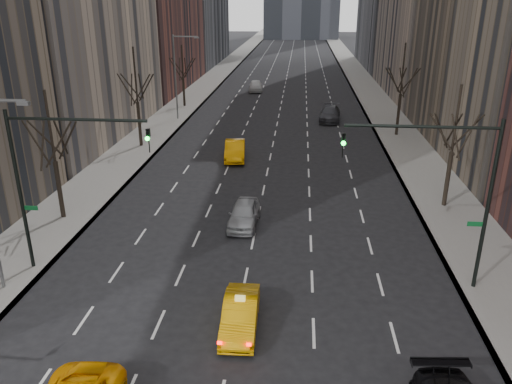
# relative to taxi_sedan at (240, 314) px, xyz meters

# --- Properties ---
(sidewalk_left) EXTENTS (4.50, 320.00, 0.15)m
(sidewalk_left) POSITION_rel_taxi_sedan_xyz_m (-12.47, 61.93, -0.59)
(sidewalk_left) COLOR slate
(sidewalk_left) RESTS_ON ground
(sidewalk_right) EXTENTS (4.50, 320.00, 0.15)m
(sidewalk_right) POSITION_rel_taxi_sedan_xyz_m (12.03, 61.93, -0.59)
(sidewalk_right) COLOR slate
(sidewalk_right) RESTS_ON ground
(tree_lw_b) EXTENTS (3.36, 3.50, 7.82)m
(tree_lw_b) POSITION_rel_taxi_sedan_xyz_m (-12.22, 9.93, 3.06)
(tree_lw_b) COLOR black
(tree_lw_b) RESTS_ON ground
(tree_lw_c) EXTENTS (3.36, 3.50, 8.74)m
(tree_lw_c) POSITION_rel_taxi_sedan_xyz_m (-12.22, 25.93, 3.37)
(tree_lw_c) COLOR black
(tree_lw_c) RESTS_ON ground
(tree_lw_d) EXTENTS (3.36, 3.50, 7.36)m
(tree_lw_d) POSITION_rel_taxi_sedan_xyz_m (-12.22, 43.93, 2.90)
(tree_lw_d) COLOR black
(tree_lw_d) RESTS_ON ground
(tree_rw_b) EXTENTS (3.36, 3.50, 7.82)m
(tree_rw_b) POSITION_rel_taxi_sedan_xyz_m (11.78, 13.93, 3.06)
(tree_rw_b) COLOR black
(tree_rw_b) RESTS_ON ground
(tree_rw_c) EXTENTS (3.36, 3.50, 8.74)m
(tree_rw_c) POSITION_rel_taxi_sedan_xyz_m (11.78, 31.93, 3.37)
(tree_rw_c) COLOR black
(tree_rw_c) RESTS_ON ground
(traffic_mast_left) EXTENTS (6.69, 0.39, 8.00)m
(traffic_mast_left) POSITION_rel_taxi_sedan_xyz_m (-9.32, 3.92, 4.83)
(traffic_mast_left) COLOR black
(traffic_mast_left) RESTS_ON ground
(traffic_mast_right) EXTENTS (6.69, 0.39, 8.00)m
(traffic_mast_right) POSITION_rel_taxi_sedan_xyz_m (8.89, 3.92, 4.83)
(traffic_mast_right) COLOR black
(traffic_mast_right) RESTS_ON ground
(streetlight_far) EXTENTS (2.83, 0.22, 9.00)m
(streetlight_far) POSITION_rel_taxi_sedan_xyz_m (-11.06, 36.93, 4.96)
(streetlight_far) COLOR slate
(streetlight_far) RESTS_ON ground
(taxi_sedan) EXTENTS (1.50, 4.05, 1.32)m
(taxi_sedan) POSITION_rel_taxi_sedan_xyz_m (0.00, 0.00, 0.00)
(taxi_sedan) COLOR #DC9704
(taxi_sedan) RESTS_ON ground
(silver_sedan_ahead) EXTENTS (1.80, 4.24, 1.43)m
(silver_sedan_ahead) POSITION_rel_taxi_sedan_xyz_m (-0.97, 10.05, 0.05)
(silver_sedan_ahead) COLOR #95979C
(silver_sedan_ahead) RESTS_ON ground
(far_taxi) EXTENTS (2.10, 4.85, 1.55)m
(far_taxi) POSITION_rel_taxi_sedan_xyz_m (-3.17, 23.05, 0.11)
(far_taxi) COLOR #F69D05
(far_taxi) RESTS_ON ground
(far_suv_grey) EXTENTS (2.71, 5.60, 1.57)m
(far_suv_grey) POSITION_rel_taxi_sedan_xyz_m (5.54, 37.98, 0.12)
(far_suv_grey) COLOR #303035
(far_suv_grey) RESTS_ON ground
(far_car_white) EXTENTS (2.20, 4.77, 1.58)m
(far_car_white) POSITION_rel_taxi_sedan_xyz_m (-4.30, 55.64, 0.13)
(far_car_white) COLOR silver
(far_car_white) RESTS_ON ground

